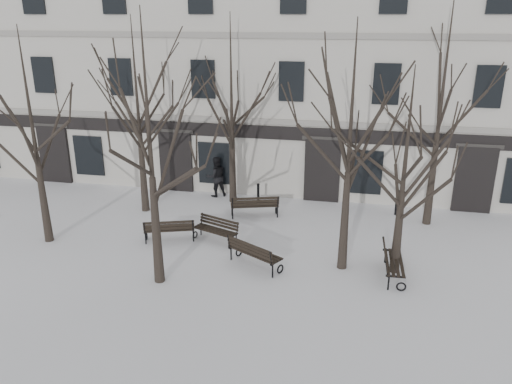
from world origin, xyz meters
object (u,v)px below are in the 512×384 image
(tree_3, at_px, (407,149))
(bench_3, at_px, (216,229))
(tree_0, at_px, (30,113))
(bench_1, at_px, (169,229))
(bench_4, at_px, (255,205))
(tree_2, at_px, (351,121))
(bench_5, at_px, (392,261))
(bench_2, at_px, (254,253))
(tree_1, at_px, (148,121))

(tree_3, xyz_separation_m, bench_3, (-6.50, 1.05, -3.74))
(tree_0, distance_m, bench_3, 7.76)
(bench_1, relative_size, bench_4, 0.93)
(tree_2, bearing_deg, tree_0, -179.34)
(bench_1, xyz_separation_m, bench_4, (2.65, 3.02, 0.04))
(tree_2, height_order, tree_3, tree_2)
(tree_2, bearing_deg, bench_5, -9.58)
(bench_2, bearing_deg, bench_5, -146.05)
(tree_1, xyz_separation_m, tree_3, (7.45, 2.24, -1.01))
(tree_0, relative_size, tree_2, 0.97)
(tree_3, bearing_deg, tree_1, -163.27)
(tree_0, relative_size, bench_2, 3.80)
(tree_1, bearing_deg, bench_3, 73.87)
(bench_5, bearing_deg, tree_1, 103.21)
(bench_5, bearing_deg, tree_0, 88.16)
(tree_3, height_order, bench_3, tree_3)
(tree_0, xyz_separation_m, bench_2, (8.08, -0.48, -4.36))
(bench_1, bearing_deg, bench_3, 174.32)
(tree_2, xyz_separation_m, bench_1, (-6.49, 0.74, -4.54))
(tree_0, distance_m, bench_1, 6.37)
(tree_3, xyz_separation_m, bench_2, (-4.68, -0.70, -3.68))
(bench_5, bearing_deg, bench_2, 93.06)
(tree_1, bearing_deg, tree_2, 20.58)
(tree_2, xyz_separation_m, bench_5, (1.59, -0.27, -4.52))
(tree_1, xyz_separation_m, bench_2, (2.78, 1.54, -4.69))
(tree_1, bearing_deg, tree_0, 159.15)
(tree_0, xyz_separation_m, bench_3, (6.26, 1.27, -4.41))
(tree_3, xyz_separation_m, bench_4, (-5.57, 3.67, -3.68))
(tree_1, distance_m, bench_1, 5.59)
(bench_3, bearing_deg, tree_1, -84.84)
(bench_1, height_order, bench_5, bench_5)
(tree_3, relative_size, bench_1, 3.44)
(tree_0, xyz_separation_m, bench_1, (4.54, 0.86, -4.39))
(bench_2, bearing_deg, tree_1, 58.72)
(bench_2, bearing_deg, bench_4, -48.77)
(bench_1, bearing_deg, tree_0, -8.07)
(bench_1, bearing_deg, tree_1, 86.03)
(tree_0, bearing_deg, bench_1, 10.78)
(bench_3, distance_m, bench_4, 2.78)
(tree_1, height_order, tree_3, tree_1)
(tree_0, bearing_deg, bench_2, -3.40)
(bench_1, distance_m, bench_5, 8.14)
(bench_1, bearing_deg, bench_4, -150.11)
(bench_4, xyz_separation_m, bench_5, (5.43, -4.03, -0.02))
(bench_2, relative_size, bench_3, 1.10)
(tree_2, distance_m, bench_3, 6.70)
(tree_2, distance_m, bench_2, 5.42)
(tree_0, height_order, bench_1, tree_0)
(bench_4, bearing_deg, bench_5, 125.89)
(bench_4, relative_size, bench_5, 1.07)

